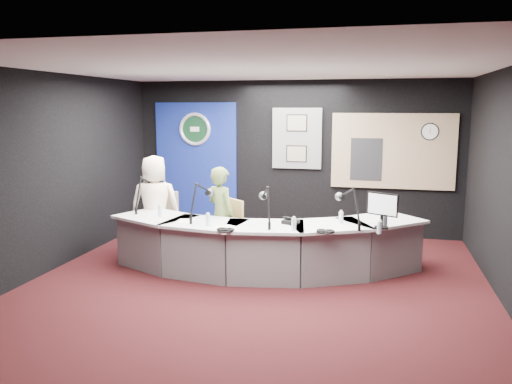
% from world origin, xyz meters
% --- Properties ---
extents(ground, '(6.00, 6.00, 0.00)m').
position_xyz_m(ground, '(0.00, 0.00, 0.00)').
color(ground, black).
rests_on(ground, ground).
extents(ceiling, '(6.00, 6.00, 0.02)m').
position_xyz_m(ceiling, '(0.00, 0.00, 2.80)').
color(ceiling, silver).
rests_on(ceiling, ground).
extents(wall_back, '(6.00, 0.02, 2.80)m').
position_xyz_m(wall_back, '(0.00, 3.00, 1.40)').
color(wall_back, black).
rests_on(wall_back, ground).
extents(wall_front, '(6.00, 0.02, 2.80)m').
position_xyz_m(wall_front, '(0.00, -3.00, 1.40)').
color(wall_front, black).
rests_on(wall_front, ground).
extents(wall_left, '(0.02, 6.00, 2.80)m').
position_xyz_m(wall_left, '(-3.00, 0.00, 1.40)').
color(wall_left, black).
rests_on(wall_left, ground).
extents(wall_right, '(0.02, 6.00, 2.80)m').
position_xyz_m(wall_right, '(3.00, 0.00, 1.40)').
color(wall_right, black).
rests_on(wall_right, ground).
extents(broadcast_desk, '(4.50, 1.90, 0.75)m').
position_xyz_m(broadcast_desk, '(-0.05, 0.55, 0.38)').
color(broadcast_desk, silver).
rests_on(broadcast_desk, ground).
extents(backdrop_panel, '(1.60, 0.05, 2.30)m').
position_xyz_m(backdrop_panel, '(-1.90, 2.97, 1.25)').
color(backdrop_panel, navy).
rests_on(backdrop_panel, wall_back).
extents(agency_seal, '(0.63, 0.07, 0.63)m').
position_xyz_m(agency_seal, '(-1.90, 2.93, 1.90)').
color(agency_seal, silver).
rests_on(agency_seal, backdrop_panel).
extents(seal_center, '(0.48, 0.01, 0.48)m').
position_xyz_m(seal_center, '(-1.90, 2.94, 1.90)').
color(seal_center, '#0D311A').
rests_on(seal_center, backdrop_panel).
extents(pinboard, '(0.90, 0.04, 1.10)m').
position_xyz_m(pinboard, '(0.05, 2.97, 1.75)').
color(pinboard, slate).
rests_on(pinboard, wall_back).
extents(framed_photo_upper, '(0.34, 0.02, 0.27)m').
position_xyz_m(framed_photo_upper, '(0.05, 2.94, 2.03)').
color(framed_photo_upper, '#7D715B').
rests_on(framed_photo_upper, pinboard).
extents(framed_photo_lower, '(0.34, 0.02, 0.27)m').
position_xyz_m(framed_photo_lower, '(0.05, 2.94, 1.47)').
color(framed_photo_lower, '#7D715B').
rests_on(framed_photo_lower, pinboard).
extents(booth_window_frame, '(2.12, 0.06, 1.32)m').
position_xyz_m(booth_window_frame, '(1.75, 2.97, 1.55)').
color(booth_window_frame, '#A08364').
rests_on(booth_window_frame, wall_back).
extents(booth_glow, '(2.00, 0.02, 1.20)m').
position_xyz_m(booth_glow, '(1.75, 2.96, 1.55)').
color(booth_glow, beige).
rests_on(booth_glow, booth_window_frame).
extents(equipment_rack, '(0.55, 0.02, 0.75)m').
position_xyz_m(equipment_rack, '(1.30, 2.94, 1.40)').
color(equipment_rack, black).
rests_on(equipment_rack, booth_window_frame).
extents(wall_clock, '(0.28, 0.01, 0.28)m').
position_xyz_m(wall_clock, '(2.35, 2.94, 1.90)').
color(wall_clock, white).
rests_on(wall_clock, booth_window_frame).
extents(armchair_left, '(0.61, 0.61, 0.95)m').
position_xyz_m(armchair_left, '(-1.88, 1.01, 0.47)').
color(armchair_left, tan).
rests_on(armchair_left, ground).
extents(armchair_right, '(0.68, 0.68, 0.86)m').
position_xyz_m(armchair_right, '(-0.72, 0.76, 0.43)').
color(armchair_right, tan).
rests_on(armchair_right, ground).
extents(draped_jacket, '(0.51, 0.18, 0.70)m').
position_xyz_m(draped_jacket, '(-1.86, 1.26, 0.62)').
color(draped_jacket, '#696459').
rests_on(draped_jacket, armchair_left).
extents(person_man, '(0.89, 0.72, 1.58)m').
position_xyz_m(person_man, '(-1.88, 1.01, 0.79)').
color(person_man, '#FEE7CB').
rests_on(person_man, ground).
extents(person_woman, '(0.64, 0.59, 1.46)m').
position_xyz_m(person_woman, '(-0.72, 0.76, 0.73)').
color(person_woman, '#5B6F3A').
rests_on(person_woman, ground).
extents(computer_monitor, '(0.37, 0.22, 0.28)m').
position_xyz_m(computer_monitor, '(1.58, 0.42, 1.07)').
color(computer_monitor, black).
rests_on(computer_monitor, broadcast_desk).
extents(desk_phone, '(0.24, 0.22, 0.05)m').
position_xyz_m(desk_phone, '(0.38, 0.39, 0.78)').
color(desk_phone, black).
rests_on(desk_phone, broadcast_desk).
extents(headphones_near, '(0.22, 0.22, 0.04)m').
position_xyz_m(headphones_near, '(0.89, 0.01, 0.77)').
color(headphones_near, black).
rests_on(headphones_near, broadcast_desk).
extents(headphones_far, '(0.23, 0.23, 0.04)m').
position_xyz_m(headphones_far, '(-0.36, -0.20, 0.77)').
color(headphones_far, black).
rests_on(headphones_far, broadcast_desk).
extents(paper_stack, '(0.24, 0.32, 0.00)m').
position_xyz_m(paper_stack, '(-1.08, 0.20, 0.75)').
color(paper_stack, white).
rests_on(paper_stack, broadcast_desk).
extents(notepad, '(0.33, 0.36, 0.00)m').
position_xyz_m(notepad, '(-0.43, -0.04, 0.75)').
color(notepad, white).
rests_on(notepad, broadcast_desk).
extents(boom_mic_a, '(0.16, 0.74, 0.60)m').
position_xyz_m(boom_mic_a, '(-1.93, 0.79, 1.05)').
color(boom_mic_a, black).
rests_on(boom_mic_a, broadcast_desk).
extents(boom_mic_b, '(0.20, 0.73, 0.60)m').
position_xyz_m(boom_mic_b, '(-0.90, 0.38, 1.05)').
color(boom_mic_b, black).
rests_on(boom_mic_b, broadcast_desk).
extents(boom_mic_c, '(0.33, 0.70, 0.60)m').
position_xyz_m(boom_mic_c, '(0.06, 0.28, 1.05)').
color(boom_mic_c, black).
rests_on(boom_mic_c, broadcast_desk).
extents(boom_mic_d, '(0.42, 0.66, 0.60)m').
position_xyz_m(boom_mic_d, '(1.15, 0.48, 1.05)').
color(boom_mic_d, black).
rests_on(boom_mic_d, broadcast_desk).
extents(water_bottles, '(3.22, 0.62, 0.18)m').
position_xyz_m(water_bottles, '(0.04, 0.30, 0.84)').
color(water_bottles, silver).
rests_on(water_bottles, broadcast_desk).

